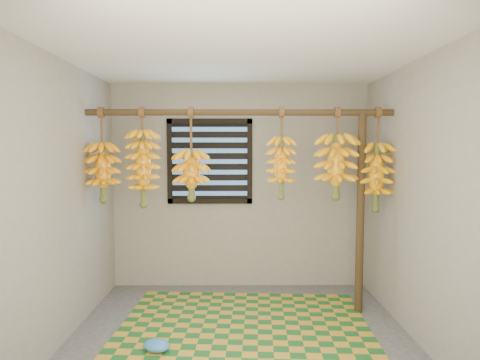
{
  "coord_description": "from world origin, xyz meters",
  "views": [
    {
      "loc": [
        -0.03,
        -3.24,
        1.63
      ],
      "look_at": [
        0.0,
        0.55,
        1.35
      ],
      "focal_mm": 30.0,
      "sensor_mm": 36.0,
      "label": 1
    }
  ],
  "objects_px": {
    "plastic_bag": "(157,345)",
    "banana_bunch_d": "(281,167)",
    "support_post": "(360,214)",
    "banana_bunch_e": "(336,166)",
    "banana_bunch_b": "(143,168)",
    "banana_bunch_f": "(376,177)",
    "banana_bunch_c": "(191,175)",
    "woven_mat": "(244,329)",
    "banana_bunch_a": "(103,172)"
  },
  "relations": [
    {
      "from": "plastic_bag",
      "to": "banana_bunch_d",
      "type": "xyz_separation_m",
      "value": [
        1.09,
        0.81,
        1.41
      ]
    },
    {
      "from": "plastic_bag",
      "to": "support_post",
      "type": "bearing_deg",
      "value": 23.3
    },
    {
      "from": "support_post",
      "to": "banana_bunch_e",
      "type": "xyz_separation_m",
      "value": [
        -0.25,
        0.0,
        0.47
      ]
    },
    {
      "from": "banana_bunch_e",
      "to": "banana_bunch_b",
      "type": "bearing_deg",
      "value": -180.0
    },
    {
      "from": "banana_bunch_d",
      "to": "banana_bunch_f",
      "type": "bearing_deg",
      "value": 0.0
    },
    {
      "from": "banana_bunch_b",
      "to": "banana_bunch_d",
      "type": "height_order",
      "value": "same"
    },
    {
      "from": "plastic_bag",
      "to": "banana_bunch_c",
      "type": "bearing_deg",
      "value": 76.05
    },
    {
      "from": "woven_mat",
      "to": "banana_bunch_d",
      "type": "xyz_separation_m",
      "value": [
        0.37,
        0.41,
        1.46
      ]
    },
    {
      "from": "support_post",
      "to": "banana_bunch_e",
      "type": "relative_size",
      "value": 2.24
    },
    {
      "from": "woven_mat",
      "to": "banana_bunch_f",
      "type": "height_order",
      "value": "banana_bunch_f"
    },
    {
      "from": "woven_mat",
      "to": "plastic_bag",
      "type": "bearing_deg",
      "value": -150.79
    },
    {
      "from": "banana_bunch_e",
      "to": "banana_bunch_d",
      "type": "bearing_deg",
      "value": -180.0
    },
    {
      "from": "banana_bunch_a",
      "to": "banana_bunch_f",
      "type": "height_order",
      "value": "same"
    },
    {
      "from": "plastic_bag",
      "to": "banana_bunch_a",
      "type": "relative_size",
      "value": 0.25
    },
    {
      "from": "plastic_bag",
      "to": "banana_bunch_e",
      "type": "distance_m",
      "value": 2.31
    },
    {
      "from": "plastic_bag",
      "to": "banana_bunch_b",
      "type": "height_order",
      "value": "banana_bunch_b"
    },
    {
      "from": "plastic_bag",
      "to": "banana_bunch_b",
      "type": "distance_m",
      "value": 1.64
    },
    {
      "from": "support_post",
      "to": "banana_bunch_d",
      "type": "distance_m",
      "value": 0.92
    },
    {
      "from": "banana_bunch_b",
      "to": "banana_bunch_d",
      "type": "distance_m",
      "value": 1.36
    },
    {
      "from": "banana_bunch_a",
      "to": "banana_bunch_c",
      "type": "bearing_deg",
      "value": 0.0
    },
    {
      "from": "woven_mat",
      "to": "banana_bunch_c",
      "type": "bearing_deg",
      "value": 141.29
    },
    {
      "from": "banana_bunch_e",
      "to": "banana_bunch_f",
      "type": "height_order",
      "value": "same"
    },
    {
      "from": "banana_bunch_a",
      "to": "banana_bunch_d",
      "type": "height_order",
      "value": "same"
    },
    {
      "from": "banana_bunch_a",
      "to": "banana_bunch_d",
      "type": "relative_size",
      "value": 1.03
    },
    {
      "from": "banana_bunch_b",
      "to": "woven_mat",
      "type": "bearing_deg",
      "value": -22.59
    },
    {
      "from": "support_post",
      "to": "banana_bunch_c",
      "type": "bearing_deg",
      "value": 180.0
    },
    {
      "from": "banana_bunch_b",
      "to": "banana_bunch_c",
      "type": "relative_size",
      "value": 1.08
    },
    {
      "from": "banana_bunch_b",
      "to": "banana_bunch_e",
      "type": "bearing_deg",
      "value": 0.0
    },
    {
      "from": "banana_bunch_b",
      "to": "banana_bunch_e",
      "type": "relative_size",
      "value": 1.09
    },
    {
      "from": "banana_bunch_a",
      "to": "plastic_bag",
      "type": "bearing_deg",
      "value": -50.38
    },
    {
      "from": "banana_bunch_e",
      "to": "banana_bunch_c",
      "type": "bearing_deg",
      "value": 180.0
    },
    {
      "from": "banana_bunch_a",
      "to": "banana_bunch_e",
      "type": "xyz_separation_m",
      "value": [
        2.3,
        0.0,
        0.05
      ]
    },
    {
      "from": "banana_bunch_a",
      "to": "banana_bunch_c",
      "type": "height_order",
      "value": "same"
    },
    {
      "from": "support_post",
      "to": "banana_bunch_a",
      "type": "relative_size",
      "value": 2.17
    },
    {
      "from": "woven_mat",
      "to": "banana_bunch_a",
      "type": "relative_size",
      "value": 2.48
    },
    {
      "from": "banana_bunch_f",
      "to": "support_post",
      "type": "bearing_deg",
      "value": 180.0
    },
    {
      "from": "support_post",
      "to": "banana_bunch_b",
      "type": "xyz_separation_m",
      "value": [
        -2.15,
        0.0,
        0.46
      ]
    },
    {
      "from": "banana_bunch_a",
      "to": "banana_bunch_d",
      "type": "distance_m",
      "value": 1.76
    },
    {
      "from": "banana_bunch_c",
      "to": "banana_bunch_f",
      "type": "relative_size",
      "value": 0.89
    },
    {
      "from": "support_post",
      "to": "banana_bunch_a",
      "type": "xyz_separation_m",
      "value": [
        -2.55,
        -0.0,
        0.42
      ]
    },
    {
      "from": "plastic_bag",
      "to": "banana_bunch_a",
      "type": "xyz_separation_m",
      "value": [
        -0.67,
        0.81,
        1.36
      ]
    },
    {
      "from": "banana_bunch_b",
      "to": "banana_bunch_e",
      "type": "height_order",
      "value": "same"
    },
    {
      "from": "banana_bunch_a",
      "to": "woven_mat",
      "type": "bearing_deg",
      "value": -16.53
    },
    {
      "from": "banana_bunch_f",
      "to": "woven_mat",
      "type": "bearing_deg",
      "value": -162.67
    },
    {
      "from": "woven_mat",
      "to": "plastic_bag",
      "type": "height_order",
      "value": "plastic_bag"
    },
    {
      "from": "banana_bunch_d",
      "to": "banana_bunch_f",
      "type": "xyz_separation_m",
      "value": [
        0.94,
        0.0,
        -0.09
      ]
    },
    {
      "from": "woven_mat",
      "to": "banana_bunch_b",
      "type": "bearing_deg",
      "value": 157.41
    },
    {
      "from": "banana_bunch_b",
      "to": "banana_bunch_f",
      "type": "bearing_deg",
      "value": 0.0
    },
    {
      "from": "support_post",
      "to": "banana_bunch_d",
      "type": "relative_size",
      "value": 2.23
    },
    {
      "from": "support_post",
      "to": "banana_bunch_f",
      "type": "xyz_separation_m",
      "value": [
        0.15,
        0.0,
        0.37
      ]
    }
  ]
}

